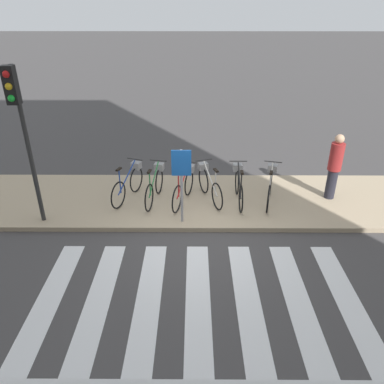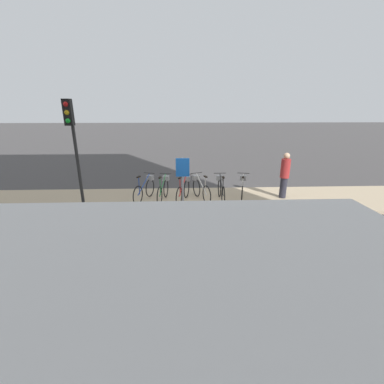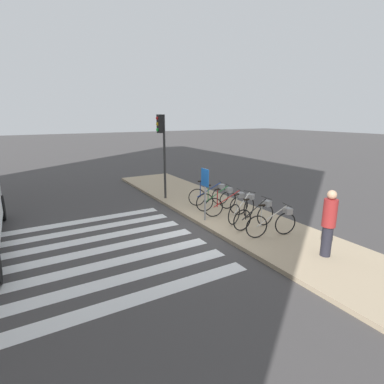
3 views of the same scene
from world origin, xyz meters
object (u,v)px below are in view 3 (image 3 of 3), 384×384
(sign_post, at_px, (205,185))
(parked_bicycle_1, at_px, (219,199))
(traffic_light, at_px, (162,139))
(parked_bicycle_4, at_px, (256,214))
(parked_bicycle_0, at_px, (211,194))
(parked_bicycle_3, at_px, (243,208))
(parked_bicycle_5, at_px, (274,222))
(pedestrian, at_px, (329,222))
(parked_bicycle_2, at_px, (229,204))

(sign_post, bearing_deg, parked_bicycle_1, 123.59)
(parked_bicycle_1, distance_m, traffic_light, 3.55)
(parked_bicycle_4, xyz_separation_m, traffic_light, (-4.76, -1.10, 2.13))
(parked_bicycle_0, relative_size, parked_bicycle_3, 1.00)
(parked_bicycle_1, xyz_separation_m, sign_post, (0.73, -1.09, 0.79))
(parked_bicycle_4, relative_size, traffic_light, 0.47)
(parked_bicycle_3, height_order, parked_bicycle_5, same)
(parked_bicycle_4, distance_m, pedestrian, 2.50)
(parked_bicycle_2, height_order, pedestrian, pedestrian)
(parked_bicycle_3, distance_m, parked_bicycle_5, 1.58)
(parked_bicycle_5, distance_m, traffic_light, 6.06)
(sign_post, bearing_deg, parked_bicycle_0, 139.72)
(parked_bicycle_0, relative_size, parked_bicycle_4, 0.95)
(parked_bicycle_2, bearing_deg, traffic_light, -162.47)
(pedestrian, bearing_deg, parked_bicycle_4, -175.78)
(parked_bicycle_0, height_order, parked_bicycle_4, same)
(parked_bicycle_1, bearing_deg, parked_bicycle_3, 2.30)
(parked_bicycle_5, height_order, traffic_light, traffic_light)
(parked_bicycle_3, distance_m, traffic_light, 4.68)
(sign_post, bearing_deg, pedestrian, 17.67)
(parked_bicycle_5, xyz_separation_m, sign_post, (-2.24, -1.03, 0.79))
(sign_post, bearing_deg, parked_bicycle_4, 36.37)
(parked_bicycle_3, bearing_deg, parked_bicycle_0, 178.56)
(parked_bicycle_2, relative_size, pedestrian, 0.92)
(parked_bicycle_1, xyz_separation_m, parked_bicycle_5, (2.97, -0.06, 0.00))
(traffic_light, bearing_deg, sign_post, 0.84)
(parked_bicycle_4, height_order, traffic_light, traffic_light)
(parked_bicycle_2, xyz_separation_m, sign_post, (-0.03, -1.01, 0.79))
(parked_bicycle_4, bearing_deg, pedestrian, 4.22)
(parked_bicycle_3, xyz_separation_m, traffic_light, (-3.99, -1.20, 2.13))
(parked_bicycle_5, height_order, pedestrian, pedestrian)
(parked_bicycle_4, height_order, pedestrian, pedestrian)
(parked_bicycle_1, relative_size, parked_bicycle_2, 1.03)
(parked_bicycle_3, height_order, pedestrian, pedestrian)
(parked_bicycle_1, xyz_separation_m, parked_bicycle_2, (0.76, -0.08, 0.00))
(parked_bicycle_3, distance_m, parked_bicycle_4, 0.77)
(parked_bicycle_1, height_order, traffic_light, traffic_light)
(parked_bicycle_2, bearing_deg, parked_bicycle_0, 172.52)
(pedestrian, height_order, traffic_light, traffic_light)
(parked_bicycle_1, distance_m, parked_bicycle_2, 0.76)
(parked_bicycle_0, distance_m, parked_bicycle_3, 2.09)
(parked_bicycle_2, xyz_separation_m, parked_bicycle_4, (1.40, 0.04, 0.00))
(pedestrian, bearing_deg, parked_bicycle_0, -179.63)
(parked_bicycle_0, relative_size, traffic_light, 0.44)
(parked_bicycle_4, relative_size, sign_post, 0.92)
(parked_bicycle_2, relative_size, parked_bicycle_3, 1.01)
(parked_bicycle_3, distance_m, pedestrian, 3.25)
(parked_bicycle_2, distance_m, parked_bicycle_5, 2.21)
(parked_bicycle_5, bearing_deg, parked_bicycle_4, 178.26)
(sign_post, bearing_deg, parked_bicycle_5, 24.71)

